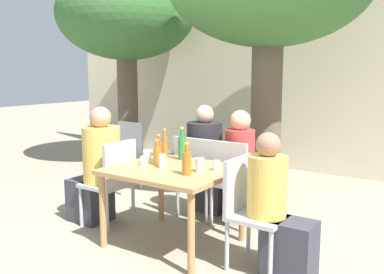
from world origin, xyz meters
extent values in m
plane|color=gray|center=(0.00, 0.00, 0.00)|extent=(30.00, 30.00, 0.00)
cube|color=beige|center=(0.00, 3.55, 1.40)|extent=(10.00, 0.08, 2.80)
cylinder|color=brown|center=(0.00, 1.97, 1.01)|extent=(0.39, 0.39, 2.02)
cylinder|color=brown|center=(-2.74, 2.34, 0.94)|extent=(0.34, 0.34, 1.89)
ellipsoid|color=#386B33|center=(-2.74, 2.34, 2.52)|extent=(2.28, 2.28, 1.48)
cube|color=#B27F4C|center=(0.00, 0.00, 0.71)|extent=(1.10, 0.97, 0.04)
cylinder|color=#B27F4C|center=(-0.49, -0.42, 0.34)|extent=(0.06, 0.06, 0.69)
cylinder|color=#B27F4C|center=(0.49, -0.42, 0.34)|extent=(0.06, 0.06, 0.69)
cylinder|color=#B27F4C|center=(-0.49, 0.42, 0.34)|extent=(0.06, 0.06, 0.69)
cylinder|color=#B27F4C|center=(0.49, 0.42, 0.34)|extent=(0.06, 0.06, 0.69)
cube|color=#B2B2B7|center=(-0.87, 0.00, 0.44)|extent=(0.44, 0.44, 0.04)
cube|color=#B2B2B7|center=(-0.67, 0.00, 0.68)|extent=(0.04, 0.44, 0.45)
cylinder|color=#B2B2B7|center=(-1.06, 0.19, 0.21)|extent=(0.04, 0.04, 0.42)
cylinder|color=#B2B2B7|center=(-1.06, -0.19, 0.21)|extent=(0.04, 0.04, 0.42)
cylinder|color=#B2B2B7|center=(-0.68, 0.19, 0.21)|extent=(0.04, 0.04, 0.42)
cylinder|color=#B2B2B7|center=(-0.68, -0.19, 0.21)|extent=(0.04, 0.04, 0.42)
cube|color=#B2B2B7|center=(0.87, 0.00, 0.44)|extent=(0.44, 0.44, 0.04)
cube|color=#B2B2B7|center=(0.67, 0.00, 0.68)|extent=(0.04, 0.44, 0.45)
cylinder|color=#B2B2B7|center=(1.06, -0.19, 0.21)|extent=(0.04, 0.04, 0.42)
cylinder|color=#B2B2B7|center=(1.06, 0.19, 0.21)|extent=(0.04, 0.04, 0.42)
cylinder|color=#B2B2B7|center=(0.68, -0.19, 0.21)|extent=(0.04, 0.04, 0.42)
cylinder|color=#B2B2B7|center=(0.68, 0.19, 0.21)|extent=(0.04, 0.04, 0.42)
cube|color=#B2B2B7|center=(-0.22, 0.80, 0.44)|extent=(0.44, 0.44, 0.04)
cube|color=#B2B2B7|center=(-0.22, 0.60, 0.68)|extent=(0.44, 0.04, 0.45)
cylinder|color=#B2B2B7|center=(-0.03, 0.99, 0.21)|extent=(0.04, 0.04, 0.42)
cylinder|color=#B2B2B7|center=(-0.41, 0.99, 0.21)|extent=(0.04, 0.04, 0.42)
cylinder|color=#B2B2B7|center=(-0.03, 0.61, 0.21)|extent=(0.04, 0.04, 0.42)
cylinder|color=#B2B2B7|center=(-0.41, 0.61, 0.21)|extent=(0.04, 0.04, 0.42)
cube|color=#B2B2B7|center=(0.22, 0.80, 0.44)|extent=(0.44, 0.44, 0.04)
cube|color=#B2B2B7|center=(0.22, 0.60, 0.68)|extent=(0.44, 0.04, 0.45)
cylinder|color=#B2B2B7|center=(0.41, 0.99, 0.21)|extent=(0.04, 0.04, 0.42)
cylinder|color=#B2B2B7|center=(0.03, 0.99, 0.21)|extent=(0.04, 0.04, 0.42)
cylinder|color=#B2B2B7|center=(0.41, 0.61, 0.21)|extent=(0.04, 0.04, 0.42)
cylinder|color=#B2B2B7|center=(0.03, 0.61, 0.21)|extent=(0.04, 0.04, 0.42)
cube|color=#B2B2B7|center=(-1.70, 1.06, 0.44)|extent=(0.44, 0.44, 0.04)
cube|color=#B2B2B7|center=(-1.70, 1.26, 0.68)|extent=(0.44, 0.04, 0.45)
cylinder|color=#B2B2B7|center=(-1.89, 0.87, 0.21)|extent=(0.04, 0.04, 0.42)
cylinder|color=#B2B2B7|center=(-1.51, 0.87, 0.21)|extent=(0.04, 0.04, 0.42)
cylinder|color=#B2B2B7|center=(-1.89, 1.25, 0.21)|extent=(0.04, 0.04, 0.42)
cylinder|color=#B2B2B7|center=(-1.51, 1.25, 0.21)|extent=(0.04, 0.04, 0.42)
cube|color=#383842|center=(-1.13, 0.00, 0.23)|extent=(0.40, 0.35, 0.46)
cylinder|color=gold|center=(-0.93, 0.00, 0.75)|extent=(0.39, 0.39, 0.58)
sphere|color=tan|center=(-0.93, 0.00, 1.14)|extent=(0.22, 0.22, 0.22)
cube|color=#383842|center=(1.13, 0.00, 0.23)|extent=(0.40, 0.28, 0.46)
cylinder|color=gold|center=(0.93, 0.00, 0.70)|extent=(0.31, 0.31, 0.49)
sphere|color=#936B51|center=(0.93, 0.00, 1.04)|extent=(0.20, 0.20, 0.20)
cube|color=#383842|center=(-0.22, 1.06, 0.23)|extent=(0.35, 0.40, 0.46)
cylinder|color=#232328|center=(-0.22, 0.86, 0.75)|extent=(0.39, 0.39, 0.59)
sphere|color=tan|center=(-0.22, 0.86, 1.14)|extent=(0.20, 0.20, 0.20)
cube|color=#383842|center=(0.22, 1.06, 0.23)|extent=(0.28, 0.40, 0.46)
cylinder|color=#C63833|center=(0.22, 0.86, 0.73)|extent=(0.31, 0.31, 0.54)
sphere|color=tan|center=(0.22, 0.86, 1.10)|extent=(0.22, 0.22, 0.22)
cylinder|color=#9E661E|center=(-0.21, 0.02, 0.81)|extent=(0.07, 0.07, 0.17)
cylinder|color=#9E661E|center=(-0.21, 0.02, 0.93)|extent=(0.03, 0.03, 0.06)
cylinder|color=gold|center=(-0.21, 0.02, 0.96)|extent=(0.03, 0.03, 0.01)
cylinder|color=#9E661E|center=(0.25, -0.13, 0.83)|extent=(0.08, 0.08, 0.20)
cylinder|color=#9E661E|center=(0.25, -0.13, 0.96)|extent=(0.03, 0.03, 0.07)
cylinder|color=gold|center=(0.25, -0.13, 1.00)|extent=(0.04, 0.04, 0.01)
cylinder|color=#9E661E|center=(-0.40, 0.38, 0.83)|extent=(0.06, 0.06, 0.20)
cylinder|color=#9E661E|center=(-0.40, 0.38, 0.96)|extent=(0.02, 0.02, 0.07)
cylinder|color=gold|center=(-0.40, 0.38, 1.01)|extent=(0.03, 0.03, 0.01)
cylinder|color=#DB4C2D|center=(-0.29, 0.14, 0.82)|extent=(0.07, 0.07, 0.19)
cylinder|color=#DB4C2D|center=(-0.29, 0.14, 0.95)|extent=(0.03, 0.03, 0.07)
cylinder|color=gold|center=(-0.29, 0.14, 0.99)|extent=(0.03, 0.03, 0.01)
cylinder|color=#287A38|center=(-0.16, 0.35, 0.84)|extent=(0.08, 0.08, 0.23)
cylinder|color=#287A38|center=(-0.16, 0.35, 1.00)|extent=(0.03, 0.03, 0.08)
cylinder|color=gold|center=(-0.16, 0.35, 1.04)|extent=(0.04, 0.04, 0.01)
cylinder|color=silver|center=(0.28, 0.01, 0.79)|extent=(0.08, 0.08, 0.13)
cylinder|color=white|center=(-0.30, -0.06, 0.77)|extent=(0.06, 0.06, 0.09)
cylinder|color=silver|center=(0.37, 0.15, 0.77)|extent=(0.06, 0.06, 0.09)
cylinder|color=silver|center=(-0.09, -0.05, 0.79)|extent=(0.06, 0.06, 0.13)
cylinder|color=silver|center=(-0.35, 0.04, 0.79)|extent=(0.08, 0.08, 0.12)
camera|label=1|loc=(2.30, -3.05, 1.62)|focal=40.00mm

